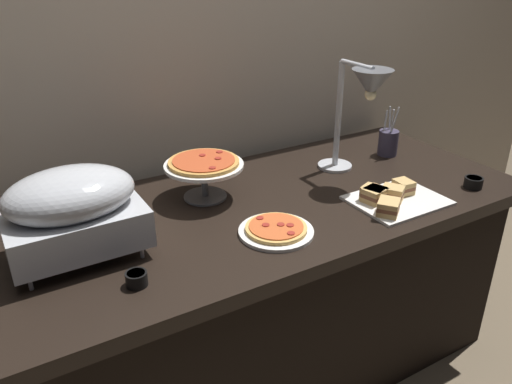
{
  "coord_description": "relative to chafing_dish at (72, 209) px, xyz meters",
  "views": [
    {
      "loc": [
        -0.88,
        -1.38,
        1.58
      ],
      "look_at": [
        -0.06,
        0.0,
        0.81
      ],
      "focal_mm": 35.76,
      "sensor_mm": 36.0,
      "label": 1
    }
  ],
  "objects": [
    {
      "name": "pizza_plate_center",
      "position": [
        0.49,
        0.16,
        -0.03
      ],
      "size": [
        0.28,
        0.28,
        0.15
      ],
      "color": "#595B60",
      "rests_on": "buffet_table"
    },
    {
      "name": "ground_plane",
      "position": [
        0.67,
        0.01,
        -0.91
      ],
      "size": [
        8.0,
        8.0,
        0.0
      ],
      "primitive_type": "plane",
      "color": "brown"
    },
    {
      "name": "buffet_table",
      "position": [
        0.67,
        0.01,
        -0.53
      ],
      "size": [
        1.9,
        0.84,
        0.76
      ],
      "color": "black",
      "rests_on": "ground_plane"
    },
    {
      "name": "sandwich_platter",
      "position": [
        1.03,
        -0.22,
        -0.13
      ],
      "size": [
        0.32,
        0.25,
        0.06
      ],
      "color": "white",
      "rests_on": "buffet_table"
    },
    {
      "name": "heat_lamp",
      "position": [
        1.07,
        0.0,
        0.19
      ],
      "size": [
        0.15,
        0.31,
        0.44
      ],
      "color": "#B7BABF",
      "rests_on": "buffet_table"
    },
    {
      "name": "pizza_plate_front",
      "position": [
        0.57,
        -0.19,
        -0.14
      ],
      "size": [
        0.24,
        0.24,
        0.03
      ],
      "color": "white",
      "rests_on": "buffet_table"
    },
    {
      "name": "utensil_holder",
      "position": [
        1.36,
        0.13,
        -0.09
      ],
      "size": [
        0.08,
        0.08,
        0.22
      ],
      "color": "#383347",
      "rests_on": "buffet_table"
    },
    {
      "name": "chafing_dish",
      "position": [
        0.0,
        0.0,
        0.0
      ],
      "size": [
        0.38,
        0.27,
        0.27
      ],
      "color": "#B7BABF",
      "rests_on": "buffet_table"
    },
    {
      "name": "sauce_cup_near",
      "position": [
        0.09,
        -0.24,
        -0.13
      ],
      "size": [
        0.06,
        0.06,
        0.04
      ],
      "color": "black",
      "rests_on": "buffet_table"
    },
    {
      "name": "sauce_cup_far",
      "position": [
        1.39,
        -0.29,
        -0.13
      ],
      "size": [
        0.07,
        0.07,
        0.04
      ],
      "color": "black",
      "rests_on": "buffet_table"
    },
    {
      "name": "back_wall",
      "position": [
        0.67,
        0.51,
        0.29
      ],
      "size": [
        4.4,
        0.04,
        2.4
      ],
      "primitive_type": "cube",
      "color": "#B7A893",
      "rests_on": "ground_plane"
    }
  ]
}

